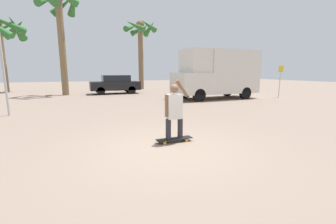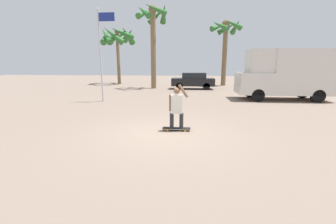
{
  "view_description": "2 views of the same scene",
  "coord_description": "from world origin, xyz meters",
  "px_view_note": "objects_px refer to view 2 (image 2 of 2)",
  "views": [
    {
      "loc": [
        -1.94,
        -4.89,
        1.86
      ],
      "look_at": [
        0.53,
        1.13,
        0.67
      ],
      "focal_mm": 24.0,
      "sensor_mm": 36.0,
      "label": 1
    },
    {
      "loc": [
        0.84,
        -7.3,
        2.31
      ],
      "look_at": [
        0.05,
        0.71,
        0.6
      ],
      "focal_mm": 24.0,
      "sensor_mm": 36.0,
      "label": 2
    }
  ],
  "objects_px": {
    "palm_tree_center_background": "(153,24)",
    "flagpole": "(101,49)",
    "person_skateboarder": "(177,106)",
    "palm_tree_far_left": "(117,37)",
    "skateboard": "(176,128)",
    "camper_van": "(286,73)",
    "parked_car_black": "(193,81)",
    "palm_tree_near_van": "(226,34)"
  },
  "relations": [
    {
      "from": "palm_tree_center_background",
      "to": "camper_van",
      "type": "bearing_deg",
      "value": -33.36
    },
    {
      "from": "palm_tree_center_background",
      "to": "flagpole",
      "type": "xyz_separation_m",
      "value": [
        -1.85,
        -8.29,
        -2.77
      ]
    },
    {
      "from": "camper_van",
      "to": "palm_tree_near_van",
      "type": "xyz_separation_m",
      "value": [
        -2.48,
        10.21,
        3.7
      ]
    },
    {
      "from": "camper_van",
      "to": "palm_tree_center_background",
      "type": "relative_size",
      "value": 0.74
    },
    {
      "from": "person_skateboarder",
      "to": "flagpole",
      "type": "height_order",
      "value": "flagpole"
    },
    {
      "from": "person_skateboarder",
      "to": "parked_car_black",
      "type": "relative_size",
      "value": 0.39
    },
    {
      "from": "person_skateboarder",
      "to": "palm_tree_center_background",
      "type": "xyz_separation_m",
      "value": [
        -3.11,
        14.28,
        5.07
      ]
    },
    {
      "from": "person_skateboarder",
      "to": "palm_tree_far_left",
      "type": "height_order",
      "value": "palm_tree_far_left"
    },
    {
      "from": "person_skateboarder",
      "to": "palm_tree_center_background",
      "type": "bearing_deg",
      "value": 102.28
    },
    {
      "from": "skateboard",
      "to": "flagpole",
      "type": "distance_m",
      "value": 8.37
    },
    {
      "from": "parked_car_black",
      "to": "camper_van",
      "type": "bearing_deg",
      "value": -45.91
    },
    {
      "from": "palm_tree_near_van",
      "to": "flagpole",
      "type": "bearing_deg",
      "value": -127.15
    },
    {
      "from": "parked_car_black",
      "to": "flagpole",
      "type": "height_order",
      "value": "flagpole"
    },
    {
      "from": "camper_van",
      "to": "palm_tree_far_left",
      "type": "relative_size",
      "value": 0.87
    },
    {
      "from": "palm_tree_center_background",
      "to": "palm_tree_far_left",
      "type": "distance_m",
      "value": 6.87
    },
    {
      "from": "skateboard",
      "to": "palm_tree_far_left",
      "type": "distance_m",
      "value": 21.3
    },
    {
      "from": "palm_tree_center_background",
      "to": "palm_tree_near_van",
      "type": "bearing_deg",
      "value": 27.35
    },
    {
      "from": "flagpole",
      "to": "skateboard",
      "type": "bearing_deg",
      "value": -50.39
    },
    {
      "from": "skateboard",
      "to": "palm_tree_far_left",
      "type": "height_order",
      "value": "palm_tree_far_left"
    },
    {
      "from": "skateboard",
      "to": "camper_van",
      "type": "height_order",
      "value": "camper_van"
    },
    {
      "from": "palm_tree_far_left",
      "to": "flagpole",
      "type": "relative_size",
      "value": 1.2
    },
    {
      "from": "skateboard",
      "to": "parked_car_black",
      "type": "relative_size",
      "value": 0.25
    },
    {
      "from": "parked_car_black",
      "to": "flagpole",
      "type": "relative_size",
      "value": 0.72
    },
    {
      "from": "parked_car_black",
      "to": "palm_tree_far_left",
      "type": "xyz_separation_m",
      "value": [
        -8.87,
        4.98,
        4.65
      ]
    },
    {
      "from": "camper_van",
      "to": "parked_car_black",
      "type": "relative_size",
      "value": 1.44
    },
    {
      "from": "person_skateboarder",
      "to": "flagpole",
      "type": "bearing_deg",
      "value": 129.6
    },
    {
      "from": "person_skateboarder",
      "to": "flagpole",
      "type": "distance_m",
      "value": 8.11
    },
    {
      "from": "flagpole",
      "to": "camper_van",
      "type": "bearing_deg",
      "value": 9.07
    },
    {
      "from": "camper_van",
      "to": "flagpole",
      "type": "relative_size",
      "value": 1.04
    },
    {
      "from": "palm_tree_near_van",
      "to": "camper_van",
      "type": "bearing_deg",
      "value": -76.34
    },
    {
      "from": "palm_tree_center_background",
      "to": "person_skateboarder",
      "type": "bearing_deg",
      "value": -77.72
    },
    {
      "from": "palm_tree_near_van",
      "to": "palm_tree_center_background",
      "type": "xyz_separation_m",
      "value": [
        -7.29,
        -3.77,
        0.51
      ]
    },
    {
      "from": "palm_tree_center_background",
      "to": "palm_tree_far_left",
      "type": "xyz_separation_m",
      "value": [
        -5.02,
        4.66,
        -0.51
      ]
    },
    {
      "from": "flagpole",
      "to": "palm_tree_center_background",
      "type": "bearing_deg",
      "value": 77.45
    },
    {
      "from": "skateboard",
      "to": "person_skateboarder",
      "type": "bearing_deg",
      "value": -180.0
    },
    {
      "from": "person_skateboarder",
      "to": "palm_tree_far_left",
      "type": "xyz_separation_m",
      "value": [
        -8.13,
        18.94,
        4.55
      ]
    },
    {
      "from": "parked_car_black",
      "to": "flagpole",
      "type": "bearing_deg",
      "value": -125.55
    },
    {
      "from": "camper_van",
      "to": "palm_tree_center_background",
      "type": "distance_m",
      "value": 12.44
    },
    {
      "from": "palm_tree_center_background",
      "to": "palm_tree_far_left",
      "type": "height_order",
      "value": "palm_tree_center_background"
    },
    {
      "from": "parked_car_black",
      "to": "palm_tree_far_left",
      "type": "relative_size",
      "value": 0.6
    },
    {
      "from": "person_skateboarder",
      "to": "parked_car_black",
      "type": "xyz_separation_m",
      "value": [
        0.74,
        13.96,
        -0.09
      ]
    },
    {
      "from": "skateboard",
      "to": "flagpole",
      "type": "xyz_separation_m",
      "value": [
        -4.95,
        5.99,
        3.12
      ]
    }
  ]
}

